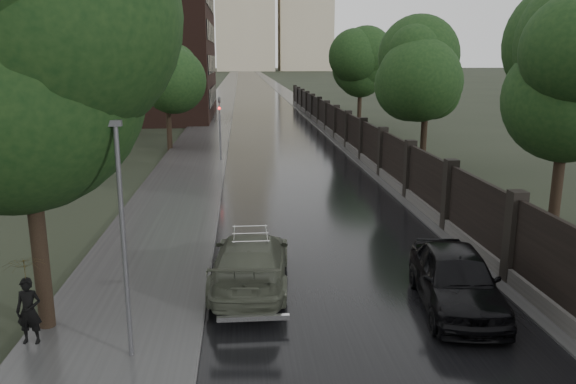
{
  "coord_description": "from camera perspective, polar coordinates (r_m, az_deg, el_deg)",
  "views": [
    {
      "loc": [
        -2.99,
        -9.48,
        6.25
      ],
      "look_at": [
        -1.33,
        10.43,
        1.5
      ],
      "focal_mm": 35.0,
      "sensor_mm": 36.0,
      "label": 1
    }
  ],
  "objects": [
    {
      "name": "fence_right",
      "position": [
        42.5,
        5.6,
        6.22
      ],
      "size": [
        0.45,
        75.72,
        2.7
      ],
      "color": "#383533",
      "rests_on": "ground"
    },
    {
      "name": "brick_building",
      "position": [
        63.4,
        -19.22,
        16.05
      ],
      "size": [
        24.0,
        18.0,
        20.0
      ],
      "primitive_type": "cube",
      "color": "black",
      "rests_on": "ground"
    },
    {
      "name": "tree_left_far",
      "position": [
        39.81,
        -12.24,
        11.62
      ],
      "size": [
        4.25,
        4.25,
        7.39
      ],
      "color": "black",
      "rests_on": "ground"
    },
    {
      "name": "tree_right_a",
      "position": [
        20.43,
        26.46,
        8.35
      ],
      "size": [
        4.08,
        4.08,
        7.01
      ],
      "color": "black",
      "rests_on": "ground"
    },
    {
      "name": "verge_right",
      "position": [
        199.76,
        -2.37,
        11.57
      ],
      "size": [
        3.0,
        420.0,
        0.08
      ],
      "primitive_type": "cube",
      "color": "#2D2D2D",
      "rests_on": "ground"
    },
    {
      "name": "tree_right_b",
      "position": [
        33.21,
        13.91,
        10.74
      ],
      "size": [
        4.08,
        4.08,
        7.01
      ],
      "color": "black",
      "rests_on": "ground"
    },
    {
      "name": "tree_left_near",
      "position": [
        13.3,
        -25.72,
        12.83
      ],
      "size": [
        5.44,
        5.44,
        9.16
      ],
      "color": "black",
      "rests_on": "ground"
    },
    {
      "name": "sidewalk_left",
      "position": [
        199.6,
        -5.74,
        11.53
      ],
      "size": [
        4.0,
        420.0,
        0.16
      ],
      "primitive_type": "cube",
      "color": "#2D2D2D",
      "rests_on": "ground"
    },
    {
      "name": "lamp_post",
      "position": [
        11.79,
        -16.37,
        -4.84
      ],
      "size": [
        0.25,
        0.12,
        5.11
      ],
      "color": "#59595E",
      "rests_on": "ground"
    },
    {
      "name": "traffic_light",
      "position": [
        34.71,
        -6.94,
        6.9
      ],
      "size": [
        0.16,
        0.32,
        4.0
      ],
      "color": "#59595E",
      "rests_on": "ground"
    },
    {
      "name": "tree_right_c",
      "position": [
        50.59,
        7.36,
        11.79
      ],
      "size": [
        4.08,
        4.08,
        7.01
      ],
      "color": "black",
      "rests_on": "ground"
    },
    {
      "name": "car_right_near",
      "position": [
        15.08,
        16.69,
        -8.42
      ],
      "size": [
        2.47,
        4.87,
        1.59
      ],
      "primitive_type": "imported",
      "rotation": [
        0.0,
        0.0,
        -0.13
      ],
      "color": "black",
      "rests_on": "ground"
    },
    {
      "name": "road",
      "position": [
        199.6,
        -3.98,
        11.54
      ],
      "size": [
        8.0,
        420.0,
        0.02
      ],
      "primitive_type": "cube",
      "color": "black",
      "rests_on": "ground"
    },
    {
      "name": "volga_sedan",
      "position": [
        15.87,
        -3.8,
        -6.95
      ],
      "size": [
        2.49,
        5.28,
        1.49
      ],
      "primitive_type": "imported",
      "rotation": [
        0.0,
        0.0,
        3.06
      ],
      "color": "#43483A",
      "rests_on": "ground"
    },
    {
      "name": "pedestrian_umbrella",
      "position": [
        13.39,
        -25.17,
        -7.72
      ],
      "size": [
        0.93,
        0.94,
        2.34
      ],
      "rotation": [
        0.0,
        0.0,
        -0.06
      ],
      "color": "black",
      "rests_on": "sidewalk_left"
    }
  ]
}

